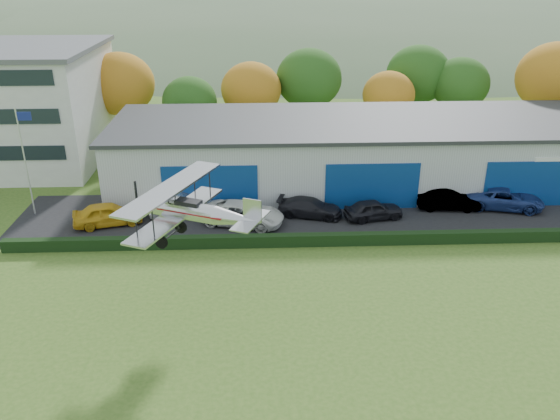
{
  "coord_description": "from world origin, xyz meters",
  "views": [
    {
      "loc": [
        -3.48,
        -16.62,
        17.12
      ],
      "look_at": [
        -2.29,
        11.55,
        4.64
      ],
      "focal_mm": 36.06,
      "sensor_mm": 36.0,
      "label": 1
    }
  ],
  "objects_px": {
    "car_2": "(243,213)",
    "car_3": "(310,207)",
    "car_1": "(183,204)",
    "car_5": "(448,200)",
    "flagpole": "(25,153)",
    "biplane": "(190,209)",
    "hangar": "(359,151)",
    "car_6": "(504,198)",
    "car_4": "(374,210)",
    "car_0": "(108,214)"
  },
  "relations": [
    {
      "from": "car_2",
      "to": "car_3",
      "type": "relative_size",
      "value": 1.22
    },
    {
      "from": "car_1",
      "to": "car_5",
      "type": "xyz_separation_m",
      "value": [
        19.74,
        0.22,
        -0.07
      ]
    },
    {
      "from": "flagpole",
      "to": "car_5",
      "type": "relative_size",
      "value": 1.74
    },
    {
      "from": "car_3",
      "to": "biplane",
      "type": "bearing_deg",
      "value": 164.34
    },
    {
      "from": "hangar",
      "to": "flagpole",
      "type": "relative_size",
      "value": 5.08
    },
    {
      "from": "flagpole",
      "to": "car_1",
      "type": "distance_m",
      "value": 11.59
    },
    {
      "from": "car_2",
      "to": "car_6",
      "type": "relative_size",
      "value": 1.01
    },
    {
      "from": "car_3",
      "to": "biplane",
      "type": "distance_m",
      "value": 14.93
    },
    {
      "from": "biplane",
      "to": "hangar",
      "type": "bearing_deg",
      "value": 82.35
    },
    {
      "from": "car_4",
      "to": "car_3",
      "type": "bearing_deg",
      "value": 69.79
    },
    {
      "from": "flagpole",
      "to": "car_6",
      "type": "distance_m",
      "value": 35.16
    },
    {
      "from": "car_5",
      "to": "car_0",
      "type": "bearing_deg",
      "value": 99.34
    },
    {
      "from": "hangar",
      "to": "car_0",
      "type": "bearing_deg",
      "value": -157.01
    },
    {
      "from": "car_0",
      "to": "car_1",
      "type": "distance_m",
      "value": 5.29
    },
    {
      "from": "flagpole",
      "to": "car_4",
      "type": "distance_m",
      "value": 25.1
    },
    {
      "from": "car_0",
      "to": "car_1",
      "type": "xyz_separation_m",
      "value": [
        5.08,
        1.49,
        0.01
      ]
    },
    {
      "from": "hangar",
      "to": "car_0",
      "type": "height_order",
      "value": "hangar"
    },
    {
      "from": "flagpole",
      "to": "car_6",
      "type": "height_order",
      "value": "flagpole"
    },
    {
      "from": "car_1",
      "to": "car_5",
      "type": "bearing_deg",
      "value": -104.82
    },
    {
      "from": "car_1",
      "to": "flagpole",
      "type": "bearing_deg",
      "value": 71.26
    },
    {
      "from": "car_1",
      "to": "car_6",
      "type": "height_order",
      "value": "car_1"
    },
    {
      "from": "car_4",
      "to": "car_6",
      "type": "bearing_deg",
      "value": -93.29
    },
    {
      "from": "car_5",
      "to": "car_6",
      "type": "bearing_deg",
      "value": -84.42
    },
    {
      "from": "car_1",
      "to": "car_3",
      "type": "distance_m",
      "value": 9.3
    },
    {
      "from": "car_1",
      "to": "car_4",
      "type": "height_order",
      "value": "car_1"
    },
    {
      "from": "car_0",
      "to": "car_2",
      "type": "xyz_separation_m",
      "value": [
        9.52,
        -0.28,
        -0.02
      ]
    },
    {
      "from": "flagpole",
      "to": "biplane",
      "type": "bearing_deg",
      "value": -45.44
    },
    {
      "from": "flagpole",
      "to": "car_6",
      "type": "bearing_deg",
      "value": -0.64
    },
    {
      "from": "car_1",
      "to": "car_0",
      "type": "bearing_deg",
      "value": 90.88
    },
    {
      "from": "car_0",
      "to": "biplane",
      "type": "height_order",
      "value": "biplane"
    },
    {
      "from": "car_4",
      "to": "car_6",
      "type": "relative_size",
      "value": 0.74
    },
    {
      "from": "car_3",
      "to": "car_6",
      "type": "xyz_separation_m",
      "value": [
        14.76,
        0.86,
        0.11
      ]
    },
    {
      "from": "hangar",
      "to": "car_6",
      "type": "distance_m",
      "value": 12.03
    },
    {
      "from": "car_0",
      "to": "car_5",
      "type": "relative_size",
      "value": 1.04
    },
    {
      "from": "car_0",
      "to": "car_4",
      "type": "bearing_deg",
      "value": -104.57
    },
    {
      "from": "car_5",
      "to": "car_6",
      "type": "xyz_separation_m",
      "value": [
        4.3,
        0.01,
        0.03
      ]
    },
    {
      "from": "car_5",
      "to": "car_6",
      "type": "relative_size",
      "value": 0.81
    },
    {
      "from": "car_5",
      "to": "hangar",
      "type": "bearing_deg",
      "value": 47.4
    },
    {
      "from": "car_1",
      "to": "car_2",
      "type": "xyz_separation_m",
      "value": [
        4.44,
        -1.77,
        -0.03
      ]
    },
    {
      "from": "car_2",
      "to": "car_4",
      "type": "distance_m",
      "value": 9.38
    },
    {
      "from": "car_2",
      "to": "car_3",
      "type": "height_order",
      "value": "car_2"
    },
    {
      "from": "hangar",
      "to": "flagpole",
      "type": "xyz_separation_m",
      "value": [
        -24.88,
        -5.98,
        2.13
      ]
    },
    {
      "from": "flagpole",
      "to": "car_6",
      "type": "relative_size",
      "value": 1.41
    },
    {
      "from": "hangar",
      "to": "car_1",
      "type": "distance_m",
      "value": 15.57
    },
    {
      "from": "biplane",
      "to": "car_0",
      "type": "bearing_deg",
      "value": 146.91
    },
    {
      "from": "car_6",
      "to": "biplane",
      "type": "xyz_separation_m",
      "value": [
        -21.86,
        -12.89,
        5.17
      ]
    },
    {
      "from": "car_4",
      "to": "biplane",
      "type": "distance_m",
      "value": 17.08
    },
    {
      "from": "car_4",
      "to": "car_5",
      "type": "xyz_separation_m",
      "value": [
        5.93,
        1.52,
        0.04
      ]
    },
    {
      "from": "flagpole",
      "to": "car_5",
      "type": "height_order",
      "value": "flagpole"
    },
    {
      "from": "flagpole",
      "to": "car_4",
      "type": "xyz_separation_m",
      "value": [
        24.7,
        -1.92,
        -4.02
      ]
    }
  ]
}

